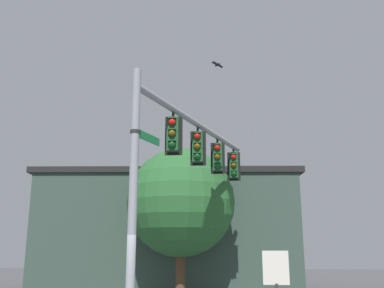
{
  "coord_description": "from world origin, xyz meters",
  "views": [
    {
      "loc": [
        -2.54,
        10.49,
        2.17
      ],
      "look_at": [
        -1.14,
        -3.31,
        5.56
      ],
      "focal_mm": 40.26,
      "sensor_mm": 36.0,
      "label": 1
    }
  ],
  "objects": [
    {
      "name": "traffic_light_nearest_pole",
      "position": [
        -0.69,
        -1.99,
        5.56
      ],
      "size": [
        0.54,
        0.49,
        1.31
      ],
      "color": "black"
    },
    {
      "name": "traffic_light_arm_end",
      "position": [
        -2.5,
        -7.23,
        5.56
      ],
      "size": [
        0.54,
        0.49,
        1.31
      ],
      "color": "black"
    },
    {
      "name": "street_name_sign",
      "position": [
        -0.13,
        -0.39,
        5.11
      ],
      "size": [
        0.56,
        1.34,
        0.22
      ],
      "color": "#147238"
    },
    {
      "name": "traffic_light_mid_inner",
      "position": [
        -1.29,
        -3.74,
        5.56
      ],
      "size": [
        0.54,
        0.49,
        1.31
      ],
      "color": "black"
    },
    {
      "name": "historical_marker",
      "position": [
        -3.42,
        0.04,
        1.4
      ],
      "size": [
        0.6,
        0.08,
        2.13
      ],
      "color": "#333333",
      "rests_on": "ground"
    },
    {
      "name": "mast_arm",
      "position": [
        -1.34,
        -3.89,
        6.36
      ],
      "size": [
        2.87,
        7.84,
        0.2
      ],
      "primitive_type": "cylinder",
      "rotation": [
        0.0,
        1.57,
        4.38
      ],
      "color": "gray"
    },
    {
      "name": "bird_flying",
      "position": [
        -2.04,
        -2.78,
        8.13
      ],
      "size": [
        0.38,
        0.36,
        0.11
      ],
      "color": "black"
    },
    {
      "name": "signal_pole",
      "position": [
        0.0,
        0.0,
        3.42
      ],
      "size": [
        0.22,
        0.22,
        6.83
      ],
      "primitive_type": "cylinder",
      "color": "gray",
      "rests_on": "ground"
    },
    {
      "name": "storefront_building",
      "position": [
        1.2,
        -13.66,
        3.09
      ],
      "size": [
        14.33,
        8.72,
        6.16
      ],
      "color": "#33473D",
      "rests_on": "ground"
    },
    {
      "name": "traffic_light_mid_outer",
      "position": [
        -1.9,
        -5.49,
        5.56
      ],
      "size": [
        0.54,
        0.49,
        1.31
      ],
      "color": "black"
    },
    {
      "name": "tree_by_storefront",
      "position": [
        -0.08,
        -8.79,
        4.21
      ],
      "size": [
        4.86,
        4.86,
        6.65
      ],
      "color": "#4C3823",
      "rests_on": "ground"
    }
  ]
}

